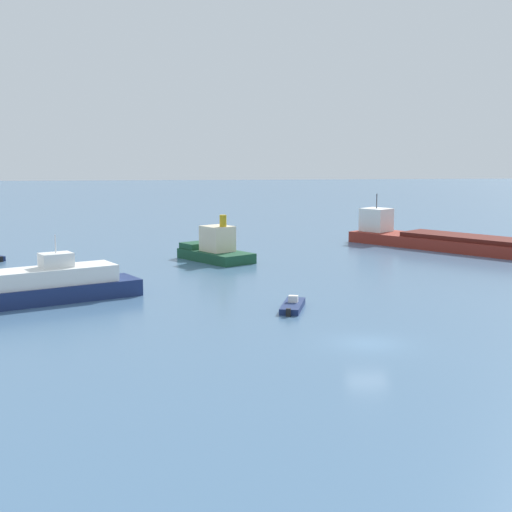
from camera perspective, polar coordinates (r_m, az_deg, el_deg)
ground_plane at (r=48.26m, az=8.18°, el=-6.35°), size 400.00×400.00×0.00m
small_motorboat at (r=57.27m, az=2.69°, el=-3.66°), size 2.52×4.89×0.95m
cargo_barge at (r=88.36m, az=17.10°, el=0.72°), size 28.31×31.84×5.87m
white_riverboat at (r=61.47m, az=-16.25°, el=-2.22°), size 16.83×11.13×5.11m
tugboat at (r=80.24m, az=-3.02°, el=0.53°), size 8.00×9.16×4.82m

